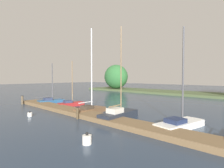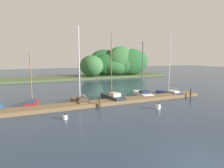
% 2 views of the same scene
% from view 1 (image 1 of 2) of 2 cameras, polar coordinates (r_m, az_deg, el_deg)
% --- Properties ---
extents(dock_pier, '(25.25, 1.80, 0.35)m').
position_cam_1_polar(dock_pier, '(14.91, -6.44, -10.09)').
color(dock_pier, brown).
rests_on(dock_pier, ground).
extents(sailboat_0, '(1.81, 3.61, 5.09)m').
position_cam_1_polar(sailboat_0, '(23.83, -18.88, -5.13)').
color(sailboat_0, '#285684').
rests_on(sailboat_0, ground).
extents(sailboat_1, '(1.51, 3.19, 5.22)m').
position_cam_1_polar(sailboat_1, '(21.20, -12.93, -6.01)').
color(sailboat_1, maroon).
rests_on(sailboat_1, ground).
extents(sailboat_2, '(1.43, 3.35, 7.88)m').
position_cam_1_polar(sailboat_2, '(16.96, -6.86, -7.74)').
color(sailboat_2, brown).
rests_on(sailboat_2, ground).
extents(sailboat_3, '(1.43, 4.15, 7.39)m').
position_cam_1_polar(sailboat_3, '(14.38, 2.45, -9.56)').
color(sailboat_3, '#232833').
rests_on(sailboat_3, ground).
extents(sailboat_4, '(2.06, 4.18, 6.66)m').
position_cam_1_polar(sailboat_4, '(12.81, 21.22, -11.46)').
color(sailboat_4, white).
rests_on(sailboat_4, ground).
extents(mooring_piling_0, '(0.29, 0.29, 1.07)m').
position_cam_1_polar(mooring_piling_0, '(24.48, -26.87, -4.59)').
color(mooring_piling_0, brown).
rests_on(mooring_piling_0, ground).
extents(mooring_piling_1, '(0.20, 0.20, 0.98)m').
position_cam_1_polar(mooring_piling_1, '(14.56, -11.06, -9.13)').
color(mooring_piling_1, '#4C3D28').
rests_on(mooring_piling_1, ground).
extents(channel_buoy_0, '(0.38, 0.38, 0.47)m').
position_cam_1_polar(channel_buoy_0, '(16.82, -24.89, -8.85)').
color(channel_buoy_0, white).
rests_on(channel_buoy_0, ground).
extents(channel_buoy_1, '(0.46, 0.46, 0.62)m').
position_cam_1_polar(channel_buoy_1, '(9.37, -8.06, -17.24)').
color(channel_buoy_1, white).
rests_on(channel_buoy_1, ground).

